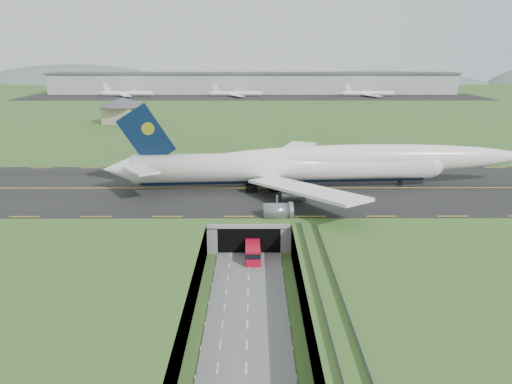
{
  "coord_description": "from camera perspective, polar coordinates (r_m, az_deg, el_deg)",
  "views": [
    {
      "loc": [
        1.03,
        -80.52,
        37.53
      ],
      "look_at": [
        1.36,
        20.0,
        8.86
      ],
      "focal_mm": 35.0,
      "sensor_mm": 36.0,
      "label": 1
    }
  ],
  "objects": [
    {
      "name": "service_building",
      "position": [
        231.91,
        -14.9,
        9.27
      ],
      "size": [
        26.41,
        26.41,
        11.43
      ],
      "rotation": [
        0.0,
        0.0,
        -0.31
      ],
      "color": "tan",
      "rests_on": "ground"
    },
    {
      "name": "jumbo_jet",
      "position": [
        117.83,
        6.74,
        3.12
      ],
      "size": [
        99.98,
        63.2,
        20.95
      ],
      "rotation": [
        0.0,
        0.0,
        0.07
      ],
      "color": "white",
      "rests_on": "ground"
    },
    {
      "name": "ground",
      "position": [
        88.84,
        -0.85,
        -9.07
      ],
      "size": [
        900.0,
        900.0,
        0.0
      ],
      "primitive_type": "plane",
      "color": "#396026",
      "rests_on": "ground"
    },
    {
      "name": "trench_road",
      "position": [
        82.06,
        -0.9,
        -11.22
      ],
      "size": [
        12.0,
        75.0,
        0.2
      ],
      "primitive_type": "cube",
      "color": "slate",
      "rests_on": "ground"
    },
    {
      "name": "airfield_deck",
      "position": [
        87.62,
        -0.85,
        -7.29
      ],
      "size": [
        800.0,
        800.0,
        6.0
      ],
      "primitive_type": "cube",
      "color": "gray",
      "rests_on": "ground"
    },
    {
      "name": "distant_hills",
      "position": [
        516.11,
        7.0,
        11.19
      ],
      "size": [
        700.0,
        91.0,
        60.0
      ],
      "color": "#4F5E58",
      "rests_on": "ground"
    },
    {
      "name": "shuttle_tram",
      "position": [
        92.63,
        -0.37,
        -6.87
      ],
      "size": [
        2.94,
        7.39,
        3.0
      ],
      "rotation": [
        0.0,
        0.0,
        0.02
      ],
      "color": "red",
      "rests_on": "ground"
    },
    {
      "name": "taxiway",
      "position": [
        117.8,
        -0.68,
        0.44
      ],
      "size": [
        800.0,
        44.0,
        0.18
      ],
      "primitive_type": "cube",
      "color": "black",
      "rests_on": "airfield_deck"
    },
    {
      "name": "tunnel_portal",
      "position": [
        103.08,
        -0.75,
        -3.46
      ],
      "size": [
        17.0,
        22.3,
        6.0
      ],
      "color": "gray",
      "rests_on": "ground"
    },
    {
      "name": "cargo_terminal",
      "position": [
        380.66,
        -0.36,
        12.37
      ],
      "size": [
        320.0,
        67.0,
        15.6
      ],
      "color": "#B2B2B2",
      "rests_on": "ground"
    },
    {
      "name": "guideway",
      "position": [
        70.06,
        8.18,
        -11.63
      ],
      "size": [
        3.0,
        53.0,
        7.05
      ],
      "color": "#A8A8A3",
      "rests_on": "ground"
    }
  ]
}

